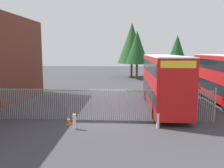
% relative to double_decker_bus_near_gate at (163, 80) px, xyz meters
% --- Properties ---
extents(ground_plane, '(100.00, 100.00, 0.00)m').
position_rel_double_decker_bus_near_gate_xyz_m(ground_plane, '(-4.31, 4.10, -2.42)').
color(ground_plane, '#3D3D42').
extents(palisade_fence, '(15.20, 0.14, 2.35)m').
position_rel_double_decker_bus_near_gate_xyz_m(palisade_fence, '(-4.69, -3.90, -1.24)').
color(palisade_fence, gray).
rests_on(palisade_fence, ground).
extents(double_decker_bus_near_gate, '(2.54, 10.81, 4.42)m').
position_rel_double_decker_bus_near_gate_xyz_m(double_decker_bus_near_gate, '(0.00, 0.00, 0.00)').
color(double_decker_bus_near_gate, red).
rests_on(double_decker_bus_near_gate, ground).
extents(double_decker_bus_behind_fence_left, '(2.54, 10.81, 4.42)m').
position_rel_double_decker_bus_near_gate_xyz_m(double_decker_bus_behind_fence_left, '(5.96, 2.49, 0.00)').
color(double_decker_bus_behind_fence_left, red).
rests_on(double_decker_bus_behind_fence_left, ground).
extents(bollard_near_left, '(0.20, 0.20, 0.95)m').
position_rel_double_decker_bus_near_gate_xyz_m(bollard_near_left, '(-6.31, -5.85, -1.95)').
color(bollard_near_left, silver).
rests_on(bollard_near_left, ground).
extents(bollard_center_front, '(0.20, 0.20, 0.95)m').
position_rel_double_decker_bus_near_gate_xyz_m(bollard_center_front, '(-1.13, -5.33, -1.95)').
color(bollard_center_front, silver).
rests_on(bollard_center_front, ground).
extents(traffic_cone_by_gate, '(0.34, 0.34, 0.59)m').
position_rel_double_decker_bus_near_gate_xyz_m(traffic_cone_by_gate, '(-6.88, -4.94, -2.13)').
color(traffic_cone_by_gate, orange).
rests_on(traffic_cone_by_gate, ground).
extents(tree_tall_back, '(5.11, 5.11, 9.84)m').
position_rel_double_decker_bus_near_gate_xyz_m(tree_tall_back, '(-2.03, 24.00, 3.75)').
color(tree_tall_back, '#4C3823').
rests_on(tree_tall_back, ground).
extents(tree_short_side, '(3.85, 3.85, 8.10)m').
position_rel_double_decker_bus_near_gate_xyz_m(tree_short_side, '(-1.22, 20.60, 2.91)').
color(tree_short_side, '#4C3823').
rests_on(tree_short_side, ground).
extents(tree_mid_row, '(3.97, 3.97, 7.55)m').
position_rel_double_decker_bus_near_gate_xyz_m(tree_mid_row, '(5.90, 22.82, 2.28)').
color(tree_mid_row, '#4C3823').
rests_on(tree_mid_row, ground).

